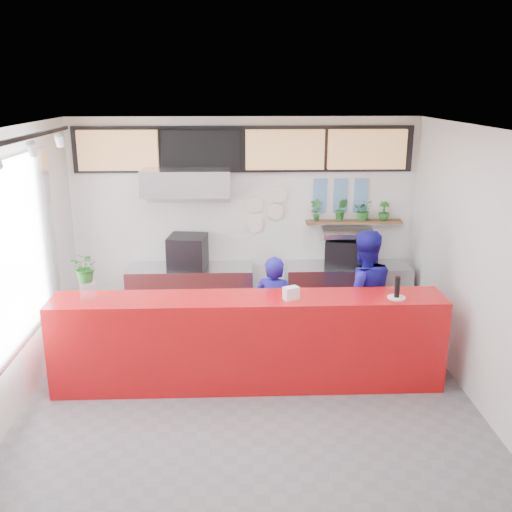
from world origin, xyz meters
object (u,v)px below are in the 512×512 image
(staff_center, at_px, (274,311))
(pepper_mill, at_px, (397,287))
(espresso_machine, at_px, (347,252))
(panini_oven, at_px, (188,251))
(service_counter, at_px, (248,342))
(staff_right, at_px, (362,297))

(staff_center, height_order, pepper_mill, staff_center)
(staff_center, bearing_deg, espresso_machine, -114.69)
(panini_oven, height_order, staff_center, staff_center)
(pepper_mill, bearing_deg, panini_oven, 142.88)
(espresso_machine, bearing_deg, panini_oven, -165.76)
(service_counter, height_order, staff_right, staff_right)
(service_counter, bearing_deg, espresso_machine, 50.63)
(service_counter, bearing_deg, staff_right, 21.46)
(panini_oven, height_order, espresso_machine, panini_oven)
(staff_center, bearing_deg, pepper_mill, 172.77)
(espresso_machine, bearing_deg, service_counter, -115.13)
(staff_center, relative_size, staff_right, 0.82)
(service_counter, bearing_deg, staff_center, 57.87)
(staff_center, bearing_deg, staff_right, -160.49)
(service_counter, xyz_separation_m, panini_oven, (-0.82, 1.80, 0.58))
(panini_oven, relative_size, staff_right, 0.30)
(staff_center, xyz_separation_m, pepper_mill, (1.35, -0.61, 0.52))
(espresso_machine, height_order, pepper_mill, pepper_mill)
(pepper_mill, bearing_deg, service_counter, 176.86)
(espresso_machine, relative_size, staff_right, 0.35)
(service_counter, height_order, espresso_machine, espresso_machine)
(staff_right, bearing_deg, panini_oven, -35.16)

